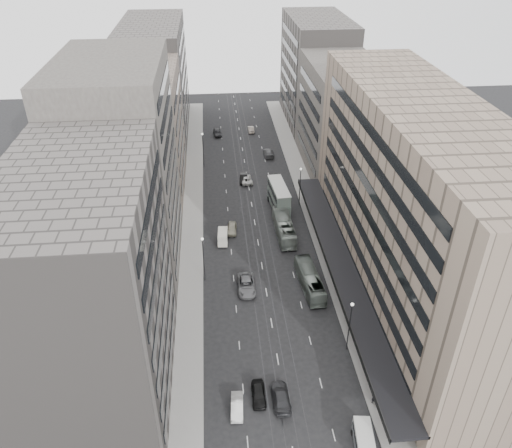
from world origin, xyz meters
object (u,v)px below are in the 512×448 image
object	(u,v)px
bus_near	(310,280)
pedestrian	(374,397)
double_decker	(279,197)
panel_van	(223,237)
sedan_0	(259,394)
bus_far	(284,227)
vw_microbus	(364,440)
sedan_1	(237,406)
sedan_2	(246,285)

from	to	relation	value
bus_near	pedestrian	xyz separation A→B (m)	(3.78, -22.60, -0.35)
double_decker	bus_near	bearing A→B (deg)	-90.79
panel_van	sedan_0	size ratio (longest dim) A/B	0.91
bus_near	panel_van	distance (m)	19.35
bus_far	panel_van	bearing A→B (deg)	7.01
vw_microbus	panel_van	distance (m)	44.62
double_decker	sedan_1	xyz separation A→B (m)	(-11.17, -47.05, -2.23)
double_decker	vw_microbus	distance (m)	53.34
bus_far	sedan_1	distance (m)	39.35
bus_far	sedan_0	xyz separation A→B (m)	(-8.22, -36.22, -0.93)
double_decker	vw_microbus	xyz separation A→B (m)	(2.63, -53.25, -1.54)
double_decker	sedan_1	distance (m)	48.41
sedan_1	pedestrian	size ratio (longest dim) A/B	2.03
sedan_0	sedan_1	xyz separation A→B (m)	(-2.76, -1.56, -0.04)
sedan_2	pedestrian	distance (m)	26.98
pedestrian	sedan_0	bearing A→B (deg)	-42.44
sedan_0	sedan_1	bearing A→B (deg)	-149.38
bus_near	double_decker	bearing A→B (deg)	-90.31
vw_microbus	pedestrian	xyz separation A→B (m)	(2.91, 5.71, -0.20)
sedan_0	pedestrian	world-z (taller)	pedestrian
panel_van	sedan_2	xyz separation A→B (m)	(3.27, -13.44, -0.48)
bus_far	vw_microbus	size ratio (longest dim) A/B	2.50
sedan_1	bus_near	bearing A→B (deg)	63.27
bus_far	pedestrian	size ratio (longest dim) A/B	5.80
bus_near	sedan_2	distance (m)	10.14
pedestrian	double_decker	bearing A→B (deg)	-117.41
bus_near	pedestrian	distance (m)	22.92
double_decker	sedan_0	xyz separation A→B (m)	(-8.41, -45.49, -2.19)
panel_van	sedan_1	size ratio (longest dim) A/B	0.94
double_decker	sedan_0	world-z (taller)	double_decker
panel_van	sedan_1	distance (m)	36.09
bus_near	sedan_2	bearing A→B (deg)	-7.37
pedestrian	sedan_1	bearing A→B (deg)	-35.76
sedan_2	double_decker	bearing A→B (deg)	71.67
bus_far	vw_microbus	xyz separation A→B (m)	(2.83, -43.98, -0.28)
double_decker	sedan_1	size ratio (longest dim) A/B	2.42
bus_far	double_decker	size ratio (longest dim) A/B	1.18
bus_far	panel_van	xyz separation A→B (m)	(-11.42, -1.70, -0.34)
double_decker	sedan_0	bearing A→B (deg)	-105.31
vw_microbus	sedan_1	size ratio (longest dim) A/B	1.15
bus_far	sedan_1	xyz separation A→B (m)	(-10.98, -37.78, -0.98)
double_decker	panel_van	bearing A→B (deg)	-141.47
sedan_1	sedan_2	bearing A→B (deg)	86.47
panel_van	sedan_0	distance (m)	34.67
double_decker	panel_van	size ratio (longest dim) A/B	2.57
bus_far	pedestrian	xyz separation A→B (m)	(5.74, -38.28, -0.48)
panel_van	sedan_2	size ratio (longest dim) A/B	0.64
bus_near	bus_far	world-z (taller)	bus_far
pedestrian	bus_near	bearing A→B (deg)	-114.56
bus_far	vw_microbus	world-z (taller)	bus_far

